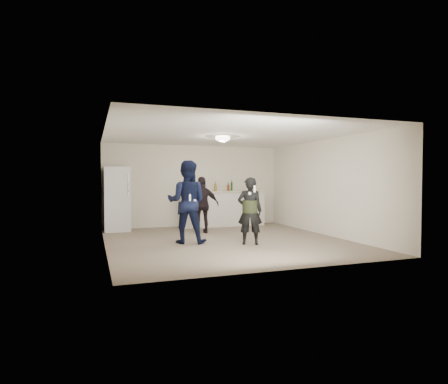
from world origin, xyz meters
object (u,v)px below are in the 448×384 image
object	(u,v)px
fridge	(117,199)
woman	(250,211)
man	(187,202)
counter	(223,209)
shaker	(201,189)
spectator	(202,205)

from	to	relation	value
fridge	woman	xyz separation A→B (m)	(2.66, -3.24, -0.15)
man	fridge	bearing A→B (deg)	-38.88
counter	woman	size ratio (longest dim) A/B	1.73
man	shaker	bearing A→B (deg)	-89.31
counter	fridge	xyz separation A→B (m)	(-3.18, -0.07, 0.38)
counter	man	size ratio (longest dim) A/B	1.38
fridge	spectator	size ratio (longest dim) A/B	1.18
woman	fridge	bearing A→B (deg)	-28.11
fridge	woman	bearing A→B (deg)	-50.68
spectator	man	bearing A→B (deg)	68.23
fridge	counter	bearing A→B (deg)	1.26
counter	shaker	bearing A→B (deg)	-173.58
shaker	spectator	world-z (taller)	spectator
shaker	woman	bearing A→B (deg)	-86.08
counter	shaker	xyz separation A→B (m)	(-0.74, -0.08, 0.65)
spectator	fridge	bearing A→B (deg)	-21.78
counter	spectator	xyz separation A→B (m)	(-1.03, -1.27, 0.24)
shaker	fridge	bearing A→B (deg)	179.69
man	woman	bearing A→B (deg)	175.81
counter	shaker	size ratio (longest dim) A/B	15.29
woman	spectator	size ratio (longest dim) A/B	0.99
fridge	man	distance (m)	2.93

